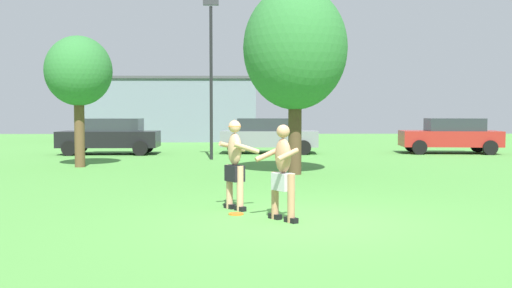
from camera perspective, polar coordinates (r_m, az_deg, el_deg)
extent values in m
plane|color=#4C8E3D|center=(10.29, 4.55, -7.43)|extent=(80.00, 80.00, 0.00)
cube|color=black|center=(11.62, -2.55, -5.97)|extent=(0.24, 0.28, 0.09)
cylinder|color=tan|center=(11.57, -2.56, -4.10)|extent=(0.13, 0.13, 0.86)
cube|color=black|center=(11.34, -1.53, -6.20)|extent=(0.24, 0.28, 0.09)
cylinder|color=tan|center=(11.28, -1.54, -4.28)|extent=(0.13, 0.13, 0.86)
cube|color=black|center=(11.39, -2.06, -2.83)|extent=(0.40, 0.43, 0.31)
ellipsoid|color=tan|center=(11.35, -2.06, -0.50)|extent=(0.38, 0.40, 0.62)
cylinder|color=tan|center=(11.60, -2.30, -0.27)|extent=(0.54, 0.41, 0.23)
cylinder|color=tan|center=(11.22, -0.97, -0.38)|extent=(0.53, 0.41, 0.26)
sphere|color=tan|center=(11.34, -2.06, 1.69)|extent=(0.24, 0.24, 0.24)
cone|color=orange|center=(11.33, -2.06, 2.02)|extent=(0.35, 0.35, 0.13)
cube|color=black|center=(10.17, 3.39, -7.29)|extent=(0.24, 0.28, 0.09)
cylinder|color=tan|center=(10.11, 3.40, -5.23)|extent=(0.13, 0.13, 0.83)
cube|color=black|center=(10.50, 1.84, -6.95)|extent=(0.24, 0.28, 0.09)
cylinder|color=tan|center=(10.44, 1.84, -4.96)|extent=(0.13, 0.13, 0.83)
cube|color=#B7B7BC|center=(10.24, 2.61, -3.63)|extent=(0.41, 0.44, 0.30)
ellipsoid|color=tan|center=(10.20, 2.61, -1.13)|extent=(0.38, 0.41, 0.60)
cylinder|color=tan|center=(9.96, 3.02, -1.06)|extent=(0.43, 0.50, 0.21)
cylinder|color=tan|center=(10.31, 1.37, -0.91)|extent=(0.56, 0.28, 0.29)
sphere|color=tan|center=(10.18, 2.62, 1.23)|extent=(0.23, 0.23, 0.23)
cylinder|color=orange|center=(10.94, -1.92, -6.72)|extent=(0.28, 0.28, 0.03)
cube|color=slate|center=(26.71, 1.31, 0.53)|extent=(4.41, 2.08, 0.70)
cube|color=#282D33|center=(26.70, 0.88, 1.88)|extent=(2.51, 1.74, 0.56)
cylinder|color=black|center=(27.64, 4.47, -0.12)|extent=(0.65, 0.26, 0.64)
cylinder|color=black|center=(25.84, 4.59, -0.34)|extent=(0.65, 0.26, 0.64)
cylinder|color=black|center=(27.71, -1.76, -0.10)|extent=(0.65, 0.26, 0.64)
cylinder|color=black|center=(25.92, -2.07, -0.33)|extent=(0.65, 0.26, 0.64)
cube|color=black|center=(26.94, -13.90, 0.46)|extent=(4.32, 1.84, 0.70)
cube|color=#282D33|center=(26.88, -13.50, 1.80)|extent=(2.42, 1.61, 0.56)
cylinder|color=black|center=(26.45, -17.49, -0.40)|extent=(0.64, 0.23, 0.64)
cylinder|color=black|center=(28.18, -16.50, -0.17)|extent=(0.64, 0.23, 0.64)
cylinder|color=black|center=(25.79, -11.05, -0.40)|extent=(0.64, 0.23, 0.64)
cylinder|color=black|center=(27.57, -10.44, -0.17)|extent=(0.64, 0.23, 0.64)
cube|color=maroon|center=(28.09, 18.08, 0.50)|extent=(4.45, 2.19, 0.70)
cube|color=#282D33|center=(28.12, 18.50, 1.78)|extent=(2.55, 1.80, 0.56)
cylinder|color=black|center=(26.90, 15.42, -0.31)|extent=(0.66, 0.28, 0.64)
cylinder|color=black|center=(28.67, 14.72, -0.09)|extent=(0.66, 0.28, 0.64)
cylinder|color=black|center=(27.65, 21.55, -0.33)|extent=(0.66, 0.28, 0.64)
cylinder|color=black|center=(29.37, 20.50, -0.12)|extent=(0.66, 0.28, 0.64)
cylinder|color=black|center=(23.31, -4.33, 5.81)|extent=(0.12, 0.12, 5.95)
cube|color=#333338|center=(23.67, -4.36, 13.38)|extent=(0.60, 0.24, 0.20)
cube|color=slate|center=(39.24, -7.84, 3.19)|extent=(10.58, 5.46, 3.88)
cube|color=#3F3F44|center=(39.29, -7.86, 6.14)|extent=(11.00, 5.68, 0.16)
cylinder|color=brown|center=(20.96, -16.58, 1.18)|extent=(0.34, 0.34, 2.43)
ellipsoid|color=#2D7033|center=(21.00, -16.67, 6.74)|extent=(2.24, 2.24, 2.35)
cylinder|color=#4C3823|center=(17.80, 3.75, 1.07)|extent=(0.40, 0.40, 2.49)
ellipsoid|color=#2D7033|center=(17.89, 3.78, 9.17)|extent=(3.10, 3.10, 3.66)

